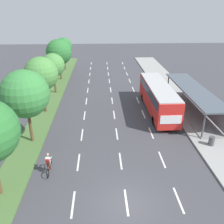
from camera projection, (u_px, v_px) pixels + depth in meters
ground_plane at (127, 204)px, 15.28m from camera, size 140.00×140.00×0.00m
median_strip at (53, 97)px, 33.03m from camera, size 2.60×52.00×0.12m
sidewalk_right at (175, 94)px, 33.85m from camera, size 4.50×52.00×0.15m
lane_divider_left at (86, 101)px, 31.67m from camera, size 0.14×47.45×0.01m
lane_divider_center at (112, 101)px, 31.83m from camera, size 0.14×47.45×0.01m
lane_divider_right at (138, 100)px, 32.00m from camera, size 0.14×47.45×0.01m
bus_shelter at (195, 98)px, 27.59m from camera, size 2.90×13.37×2.86m
bus at (158, 96)px, 27.75m from camera, size 2.54×11.29×3.37m
cyclist at (49, 164)px, 17.82m from camera, size 0.46×1.82×1.71m
median_tree_second at (25, 94)px, 20.28m from camera, size 4.23×4.23×6.81m
median_tree_third at (41, 74)px, 26.47m from camera, size 3.82×3.82×6.55m
median_tree_fourth at (53, 65)px, 32.89m from camera, size 3.29×3.29×5.67m
median_tree_fifth at (59, 52)px, 38.80m from camera, size 4.23×4.23×6.72m
median_tree_farthest at (63, 46)px, 45.01m from camera, size 3.30×3.30×6.14m
trash_bin at (212, 141)px, 21.29m from camera, size 0.52×0.52×0.85m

